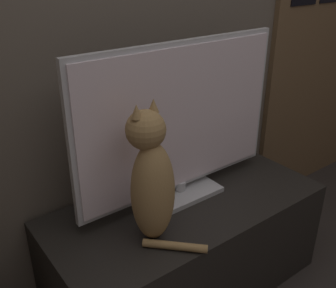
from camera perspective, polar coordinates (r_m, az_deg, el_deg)
The scene contains 4 objects.
tv_stand at distance 1.73m, azimuth 2.56°, elevation -14.50°, with size 1.13×0.53×0.43m.
tv at distance 1.51m, azimuth 1.84°, elevation 2.93°, with size 0.91×0.19×0.63m.
cat at distance 1.31m, azimuth -2.47°, elevation -5.31°, with size 0.19×0.29×0.50m.
door at distance 2.43m, azimuth 21.91°, elevation 17.13°, with size 0.84×0.04×2.05m.
Camera 1 is at (-0.86, -0.10, 1.33)m, focal length 42.00 mm.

